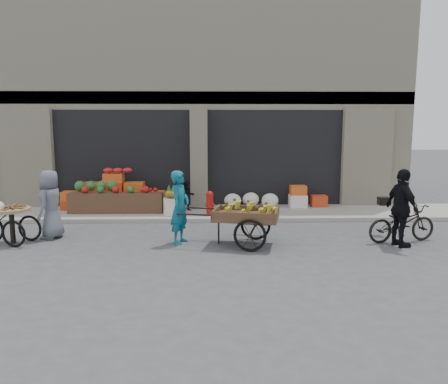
{
  "coord_description": "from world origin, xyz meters",
  "views": [
    {
      "loc": [
        0.44,
        -9.05,
        2.72
      ],
      "look_at": [
        0.72,
        1.57,
        1.1
      ],
      "focal_mm": 35.0,
      "sensor_mm": 36.0,
      "label": 1
    }
  ],
  "objects_px": {
    "vendor_woman": "(180,207)",
    "tricycle_cart": "(11,220)",
    "vendor_grey": "(51,204)",
    "cyclist": "(402,208)",
    "fire_hydrant": "(210,202)",
    "seated_person": "(187,196)",
    "orange_bucket": "(227,210)",
    "pineapple_bin": "(172,206)",
    "bicycle": "(402,223)",
    "banana_cart": "(244,213)"
  },
  "relations": [
    {
      "from": "seated_person",
      "to": "cyclist",
      "type": "relative_size",
      "value": 0.53
    },
    {
      "from": "vendor_woman",
      "to": "tricycle_cart",
      "type": "relative_size",
      "value": 1.17
    },
    {
      "from": "banana_cart",
      "to": "cyclist",
      "type": "relative_size",
      "value": 1.47
    },
    {
      "from": "fire_hydrant",
      "to": "vendor_woman",
      "type": "height_order",
      "value": "vendor_woman"
    },
    {
      "from": "vendor_woman",
      "to": "tricycle_cart",
      "type": "bearing_deg",
      "value": 108.78
    },
    {
      "from": "pineapple_bin",
      "to": "seated_person",
      "type": "height_order",
      "value": "seated_person"
    },
    {
      "from": "tricycle_cart",
      "to": "bicycle",
      "type": "distance_m",
      "value": 9.11
    },
    {
      "from": "fire_hydrant",
      "to": "orange_bucket",
      "type": "distance_m",
      "value": 0.55
    },
    {
      "from": "banana_cart",
      "to": "bicycle",
      "type": "distance_m",
      "value": 3.76
    },
    {
      "from": "orange_bucket",
      "to": "cyclist",
      "type": "distance_m",
      "value": 4.93
    },
    {
      "from": "pineapple_bin",
      "to": "banana_cart",
      "type": "bearing_deg",
      "value": -57.11
    },
    {
      "from": "vendor_woman",
      "to": "orange_bucket",
      "type": "bearing_deg",
      "value": -4.31
    },
    {
      "from": "fire_hydrant",
      "to": "seated_person",
      "type": "height_order",
      "value": "seated_person"
    },
    {
      "from": "vendor_woman",
      "to": "seated_person",
      "type": "bearing_deg",
      "value": 20.32
    },
    {
      "from": "pineapple_bin",
      "to": "orange_bucket",
      "type": "relative_size",
      "value": 1.62
    },
    {
      "from": "tricycle_cart",
      "to": "cyclist",
      "type": "xyz_separation_m",
      "value": [
        8.91,
        -0.49,
        0.32
      ]
    },
    {
      "from": "pineapple_bin",
      "to": "banana_cart",
      "type": "relative_size",
      "value": 0.2
    },
    {
      "from": "vendor_grey",
      "to": "cyclist",
      "type": "distance_m",
      "value": 8.23
    },
    {
      "from": "seated_person",
      "to": "banana_cart",
      "type": "distance_m",
      "value": 3.83
    },
    {
      "from": "seated_person",
      "to": "vendor_grey",
      "type": "distance_m",
      "value": 4.19
    },
    {
      "from": "banana_cart",
      "to": "bicycle",
      "type": "relative_size",
      "value": 1.52
    },
    {
      "from": "seated_person",
      "to": "tricycle_cart",
      "type": "height_order",
      "value": "seated_person"
    },
    {
      "from": "vendor_woman",
      "to": "banana_cart",
      "type": "bearing_deg",
      "value": -78.41
    },
    {
      "from": "pineapple_bin",
      "to": "fire_hydrant",
      "type": "xyz_separation_m",
      "value": [
        1.1,
        -0.05,
        0.13
      ]
    },
    {
      "from": "cyclist",
      "to": "vendor_woman",
      "type": "bearing_deg",
      "value": 73.18
    },
    {
      "from": "orange_bucket",
      "to": "tricycle_cart",
      "type": "xyz_separation_m",
      "value": [
        -5.08,
        -2.54,
        0.3
      ]
    },
    {
      "from": "pineapple_bin",
      "to": "tricycle_cart",
      "type": "relative_size",
      "value": 0.36
    },
    {
      "from": "vendor_grey",
      "to": "cyclist",
      "type": "height_order",
      "value": "cyclist"
    },
    {
      "from": "seated_person",
      "to": "vendor_grey",
      "type": "xyz_separation_m",
      "value": [
        -3.13,
        -2.76,
        0.25
      ]
    },
    {
      "from": "orange_bucket",
      "to": "vendor_woman",
      "type": "relative_size",
      "value": 0.19
    },
    {
      "from": "orange_bucket",
      "to": "tricycle_cart",
      "type": "relative_size",
      "value": 0.22
    },
    {
      "from": "tricycle_cart",
      "to": "orange_bucket",
      "type": "bearing_deg",
      "value": 40.96
    },
    {
      "from": "fire_hydrant",
      "to": "pineapple_bin",
      "type": "bearing_deg",
      "value": 177.4
    },
    {
      "from": "seated_person",
      "to": "vendor_woman",
      "type": "height_order",
      "value": "vendor_woman"
    },
    {
      "from": "fire_hydrant",
      "to": "cyclist",
      "type": "xyz_separation_m",
      "value": [
        4.33,
        -3.08,
        0.38
      ]
    },
    {
      "from": "vendor_woman",
      "to": "vendor_grey",
      "type": "distance_m",
      "value": 3.21
    },
    {
      "from": "tricycle_cart",
      "to": "vendor_grey",
      "type": "height_order",
      "value": "vendor_grey"
    },
    {
      "from": "seated_person",
      "to": "pineapple_bin",
      "type": "bearing_deg",
      "value": -133.69
    },
    {
      "from": "pineapple_bin",
      "to": "seated_person",
      "type": "xyz_separation_m",
      "value": [
        0.4,
        0.6,
        0.21
      ]
    },
    {
      "from": "orange_bucket",
      "to": "seated_person",
      "type": "bearing_deg",
      "value": 149.74
    },
    {
      "from": "tricycle_cart",
      "to": "cyclist",
      "type": "relative_size",
      "value": 0.82
    },
    {
      "from": "orange_bucket",
      "to": "tricycle_cart",
      "type": "height_order",
      "value": "tricycle_cart"
    },
    {
      "from": "pineapple_bin",
      "to": "vendor_grey",
      "type": "bearing_deg",
      "value": -141.65
    },
    {
      "from": "bicycle",
      "to": "orange_bucket",
      "type": "bearing_deg",
      "value": 44.84
    },
    {
      "from": "banana_cart",
      "to": "vendor_grey",
      "type": "height_order",
      "value": "vendor_grey"
    },
    {
      "from": "cyclist",
      "to": "orange_bucket",
      "type": "bearing_deg",
      "value": 39.63
    },
    {
      "from": "tricycle_cart",
      "to": "bicycle",
      "type": "height_order",
      "value": "tricycle_cart"
    },
    {
      "from": "vendor_grey",
      "to": "cyclist",
      "type": "bearing_deg",
      "value": 92.98
    },
    {
      "from": "fire_hydrant",
      "to": "orange_bucket",
      "type": "xyz_separation_m",
      "value": [
        0.5,
        -0.05,
        -0.23
      ]
    },
    {
      "from": "orange_bucket",
      "to": "vendor_grey",
      "type": "bearing_deg",
      "value": -154.55
    }
  ]
}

